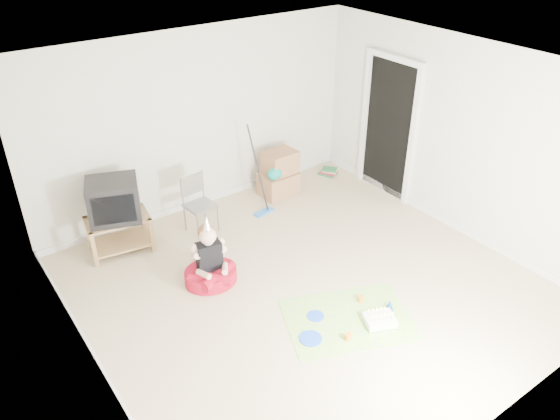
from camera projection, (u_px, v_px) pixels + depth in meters
ground at (306, 285)px, 6.57m from camera, size 5.00×5.00×0.00m
doorway_recess at (389, 129)px, 8.13m from camera, size 0.02×0.90×2.05m
tv_stand at (119, 231)px, 7.07m from camera, size 0.85×0.61×0.49m
crt_tv at (114, 200)px, 6.83m from camera, size 0.76×0.70×0.54m
folding_chair at (200, 206)px, 7.42m from camera, size 0.41×0.39×0.83m
cardboard_boxes at (279, 175)px, 8.36m from camera, size 0.58×0.44×0.70m
floor_mop at (264, 198)px, 7.89m from camera, size 0.33×0.42×1.27m
book_pile at (328, 171)px, 9.09m from camera, size 0.29×0.32×0.12m
seated_woman at (210, 268)px, 6.53m from camera, size 0.74×0.74×0.92m
party_mat at (348, 319)px, 6.06m from camera, size 1.66×1.45×0.01m
birthday_cake at (380, 321)px, 5.97m from camera, size 0.40×0.37×0.15m
blue_plate_near at (316, 316)px, 6.08m from camera, size 0.27×0.27×0.01m
blue_plate_far at (311, 338)px, 5.78m from camera, size 0.33×0.33×0.01m
orange_cup_near at (361, 299)px, 6.28m from camera, size 0.08×0.08×0.08m
orange_cup_far at (348, 337)px, 5.76m from camera, size 0.10×0.10×0.08m
blue_party_hat at (390, 305)px, 6.15m from camera, size 0.14×0.14×0.14m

